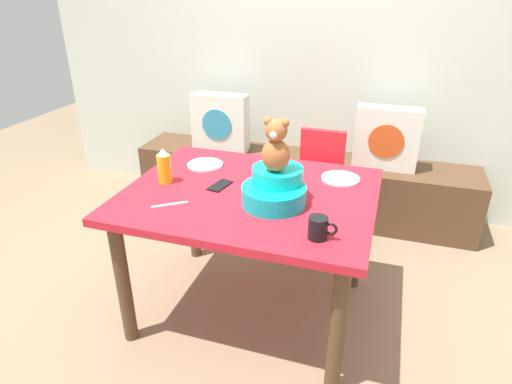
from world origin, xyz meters
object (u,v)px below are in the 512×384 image
at_px(pillow_floral_left, 220,122).
at_px(ketchup_bottle, 164,167).
at_px(coffee_mug, 319,228).
at_px(dining_table, 250,210).
at_px(infant_seat_teal, 275,188).
at_px(pillow_floral_right, 387,138).
at_px(dinner_plate_near, 205,165).
at_px(dinner_plate_far, 341,179).
at_px(highchair, 318,175).
at_px(teddy_bear, 276,147).
at_px(cell_phone, 220,185).

relative_size(pillow_floral_left, ketchup_bottle, 2.38).
bearing_deg(coffee_mug, dining_table, 140.89).
distance_m(infant_seat_teal, ketchup_bottle, 0.60).
xyz_separation_m(ketchup_bottle, coffee_mug, (0.85, -0.30, -0.04)).
relative_size(pillow_floral_right, coffee_mug, 3.67).
bearing_deg(dinner_plate_near, pillow_floral_left, 107.56).
xyz_separation_m(dining_table, dinner_plate_far, (0.41, 0.28, 0.11)).
bearing_deg(highchair, dinner_plate_near, -134.18).
bearing_deg(dinner_plate_far, coffee_mug, -90.59).
distance_m(pillow_floral_right, dining_table, 1.36).
bearing_deg(dining_table, coffee_mug, -39.11).
bearing_deg(teddy_bear, dining_table, 153.64).
height_order(highchair, dinner_plate_near, highchair).
height_order(dining_table, cell_phone, cell_phone).
height_order(infant_seat_teal, coffee_mug, infant_seat_teal).
bearing_deg(pillow_floral_right, coffee_mug, -97.43).
height_order(pillow_floral_right, teddy_bear, teddy_bear).
relative_size(dinner_plate_near, cell_phone, 1.39).
distance_m(highchair, cell_phone, 0.90).
xyz_separation_m(dinner_plate_far, cell_phone, (-0.57, -0.27, -0.00)).
distance_m(pillow_floral_left, teddy_bear, 1.56).
bearing_deg(dinner_plate_near, teddy_bear, -32.17).
bearing_deg(pillow_floral_left, pillow_floral_right, 0.00).
bearing_deg(pillow_floral_left, ketchup_bottle, -80.63).
xyz_separation_m(pillow_floral_left, infant_seat_teal, (0.80, -1.29, 0.13)).
height_order(pillow_floral_right, ketchup_bottle, ketchup_bottle).
distance_m(dining_table, ketchup_bottle, 0.49).
xyz_separation_m(pillow_floral_right, cell_phone, (-0.77, -1.21, 0.06)).
distance_m(coffee_mug, dinner_plate_near, 0.94).
relative_size(ketchup_bottle, dinner_plate_far, 0.92).
bearing_deg(teddy_bear, cell_phone, 164.87).
bearing_deg(infant_seat_teal, dinner_plate_far, 53.70).
xyz_separation_m(dining_table, dinner_plate_near, (-0.35, 0.24, 0.11)).
height_order(pillow_floral_left, highchair, pillow_floral_left).
xyz_separation_m(pillow_floral_right, teddy_bear, (-0.45, -1.29, 0.34)).
bearing_deg(infant_seat_teal, dining_table, 153.81).
bearing_deg(ketchup_bottle, infant_seat_teal, -4.17).
relative_size(highchair, coffee_mug, 6.58).
height_order(teddy_bear, cell_phone, teddy_bear).
height_order(pillow_floral_left, dinner_plate_far, pillow_floral_left).
relative_size(ketchup_bottle, dinner_plate_near, 0.92).
distance_m(dinner_plate_near, cell_phone, 0.29).
bearing_deg(cell_phone, infant_seat_teal, 176.53).
bearing_deg(cell_phone, teddy_bear, 176.44).
relative_size(infant_seat_teal, ketchup_bottle, 1.78).
relative_size(pillow_floral_right, dining_table, 0.36).
bearing_deg(dinner_plate_near, coffee_mug, -37.04).
height_order(pillow_floral_right, infant_seat_teal, same).
relative_size(dining_table, cell_phone, 8.51).
distance_m(pillow_floral_left, dinner_plate_near, 1.03).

